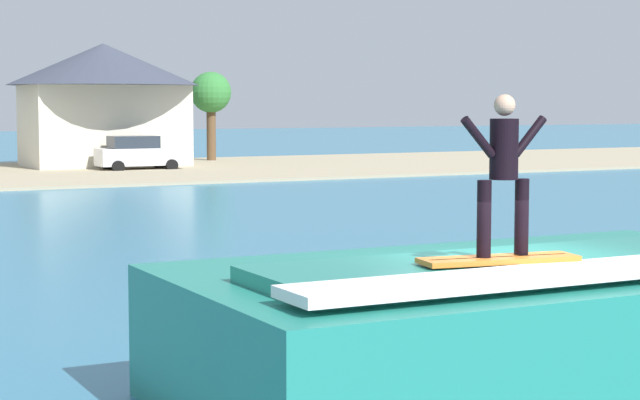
{
  "coord_description": "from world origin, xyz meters",
  "views": [
    {
      "loc": [
        -7.95,
        -10.75,
        3.6
      ],
      "look_at": [
        0.16,
        5.04,
        2.04
      ],
      "focal_mm": 62.72,
      "sensor_mm": 36.0,
      "label": 1
    }
  ],
  "objects_px": {
    "wave_crest": "(507,329)",
    "tree_tall_bare": "(211,95)",
    "surfer": "(504,166)",
    "car_far_shore": "(138,153)",
    "house_gabled_white": "(104,92)",
    "surfboard": "(499,259)"
  },
  "relations": [
    {
      "from": "wave_crest",
      "to": "car_far_shore",
      "type": "xyz_separation_m",
      "value": [
        9.97,
        45.05,
        0.09
      ]
    },
    {
      "from": "wave_crest",
      "to": "car_far_shore",
      "type": "relative_size",
      "value": 1.82
    },
    {
      "from": "wave_crest",
      "to": "house_gabled_white",
      "type": "xyz_separation_m",
      "value": [
        9.35,
        48.99,
        3.28
      ]
    },
    {
      "from": "wave_crest",
      "to": "surfboard",
      "type": "xyz_separation_m",
      "value": [
        -0.7,
        -0.76,
        0.99
      ]
    },
    {
      "from": "car_far_shore",
      "to": "wave_crest",
      "type": "bearing_deg",
      "value": -102.47
    },
    {
      "from": "car_far_shore",
      "to": "tree_tall_bare",
      "type": "height_order",
      "value": "tree_tall_bare"
    },
    {
      "from": "surfer",
      "to": "house_gabled_white",
      "type": "distance_m",
      "value": 50.71
    },
    {
      "from": "car_far_shore",
      "to": "tree_tall_bare",
      "type": "bearing_deg",
      "value": 44.63
    },
    {
      "from": "surfer",
      "to": "car_far_shore",
      "type": "xyz_separation_m",
      "value": [
        10.59,
        45.77,
        -1.95
      ]
    },
    {
      "from": "wave_crest",
      "to": "house_gabled_white",
      "type": "bearing_deg",
      "value": 79.2
    },
    {
      "from": "wave_crest",
      "to": "surfer",
      "type": "xyz_separation_m",
      "value": [
        -0.62,
        -0.72,
        2.03
      ]
    },
    {
      "from": "wave_crest",
      "to": "tree_tall_bare",
      "type": "relative_size",
      "value": 1.49
    },
    {
      "from": "wave_crest",
      "to": "surfer",
      "type": "height_order",
      "value": "surfer"
    },
    {
      "from": "surfer",
      "to": "tree_tall_bare",
      "type": "distance_m",
      "value": 55.18
    },
    {
      "from": "surfboard",
      "to": "tree_tall_bare",
      "type": "relative_size",
      "value": 0.35
    },
    {
      "from": "wave_crest",
      "to": "surfer",
      "type": "relative_size",
      "value": 4.45
    },
    {
      "from": "wave_crest",
      "to": "tree_tall_bare",
      "type": "height_order",
      "value": "tree_tall_bare"
    },
    {
      "from": "car_far_shore",
      "to": "tree_tall_bare",
      "type": "relative_size",
      "value": 0.82
    },
    {
      "from": "house_gabled_white",
      "to": "tree_tall_bare",
      "type": "bearing_deg",
      "value": 20.12
    },
    {
      "from": "wave_crest",
      "to": "car_far_shore",
      "type": "height_order",
      "value": "car_far_shore"
    },
    {
      "from": "wave_crest",
      "to": "surfboard",
      "type": "distance_m",
      "value": 1.43
    },
    {
      "from": "surfboard",
      "to": "wave_crest",
      "type": "bearing_deg",
      "value": 47.27
    }
  ]
}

